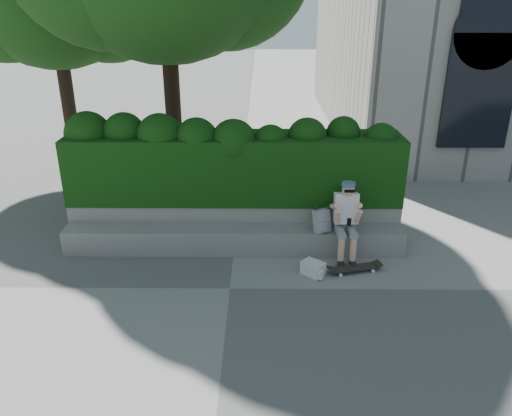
{
  "coord_description": "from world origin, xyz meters",
  "views": [
    {
      "loc": [
        0.47,
        -6.7,
        4.19
      ],
      "look_at": [
        0.4,
        1.0,
        0.95
      ],
      "focal_mm": 35.0,
      "sensor_mm": 36.0,
      "label": 1
    }
  ],
  "objects_px": {
    "backpack_plaid": "(322,221)",
    "person": "(346,217)",
    "skateboard": "(355,268)",
    "backpack_ground": "(313,268)"
  },
  "relations": [
    {
      "from": "person",
      "to": "skateboard",
      "type": "xyz_separation_m",
      "value": [
        0.11,
        -0.53,
        -0.68
      ]
    },
    {
      "from": "skateboard",
      "to": "backpack_plaid",
      "type": "bearing_deg",
      "value": 115.67
    },
    {
      "from": "backpack_plaid",
      "to": "skateboard",
      "type": "bearing_deg",
      "value": -80.04
    },
    {
      "from": "backpack_plaid",
      "to": "person",
      "type": "bearing_deg",
      "value": -41.44
    },
    {
      "from": "person",
      "to": "backpack_plaid",
      "type": "height_order",
      "value": "person"
    },
    {
      "from": "skateboard",
      "to": "backpack_ground",
      "type": "relative_size",
      "value": 2.44
    },
    {
      "from": "person",
      "to": "skateboard",
      "type": "distance_m",
      "value": 0.87
    },
    {
      "from": "person",
      "to": "backpack_plaid",
      "type": "relative_size",
      "value": 3.45
    },
    {
      "from": "skateboard",
      "to": "backpack_ground",
      "type": "distance_m",
      "value": 0.71
    },
    {
      "from": "backpack_ground",
      "to": "skateboard",
      "type": "bearing_deg",
      "value": 48.46
    }
  ]
}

